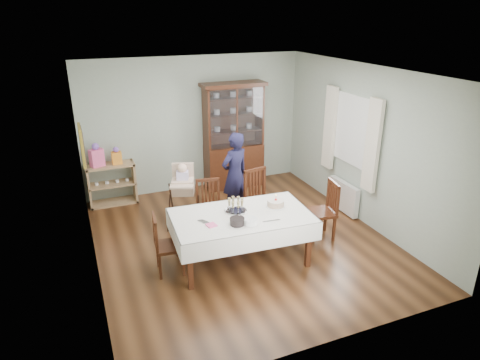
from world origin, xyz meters
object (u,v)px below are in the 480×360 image
chair_far_left (210,219)px  gift_bag_pink (97,156)px  high_chair (184,201)px  chair_end_left (169,255)px  woman (235,175)px  champagne_tray (236,208)px  chair_end_right (321,221)px  birthday_cake (276,204)px  china_cabinet (234,134)px  dining_table (241,238)px  sideboard (112,184)px  chair_far_right (261,211)px  gift_bag_orange (117,156)px

chair_far_left → gift_bag_pink: gift_bag_pink is taller
high_chair → chair_end_left: bearing=-94.4°
woman → champagne_tray: (-0.52, -1.35, 0.05)m
chair_end_right → birthday_cake: (-0.91, -0.12, 0.53)m
high_chair → china_cabinet: bearing=62.0°
dining_table → sideboard: (-1.52, 2.83, 0.02)m
chair_far_right → high_chair: (-1.18, 0.61, 0.13)m
birthday_cake → high_chair: bearing=126.4°
sideboard → champagne_tray: 3.10m
woman → gift_bag_orange: woman is taller
woman → birthday_cake: woman is taller
chair_far_left → chair_far_right: size_ratio=0.91×
dining_table → gift_bag_orange: 3.18m
gift_bag_orange → sideboard: bearing=171.8°
gift_bag_pink → gift_bag_orange: size_ratio=1.34×
dining_table → chair_end_left: (-1.06, 0.13, -0.12)m
chair_end_left → gift_bag_orange: bearing=13.2°
birthday_cake → sideboard: bearing=127.1°
sideboard → chair_far_right: 2.97m
woman → champagne_tray: 1.45m
chair_far_right → chair_end_left: bearing=-168.3°
chair_far_left → high_chair: (-0.30, 0.52, 0.16)m
birthday_cake → gift_bag_pink: size_ratio=0.65×
dining_table → chair_end_right: (1.49, 0.19, -0.10)m
champagne_tray → dining_table: bearing=-76.2°
china_cabinet → gift_bag_orange: bearing=180.0°
chair_far_left → woman: bearing=49.7°
birthday_cake → chair_far_right: bearing=80.2°
chair_end_right → woman: woman is taller
dining_table → birthday_cake: 0.72m
chair_far_right → sideboard: bearing=127.7°
dining_table → chair_end_left: 1.08m
woman → champagne_tray: bearing=49.2°
chair_far_left → gift_bag_orange: 2.31m
china_cabinet → chair_far_left: size_ratio=2.35×
dining_table → china_cabinet: 3.07m
high_chair → gift_bag_orange: 1.69m
sideboard → chair_end_left: chair_end_left is taller
high_chair → chair_far_right: bearing=-7.7°
champagne_tray → chair_end_left: bearing=-179.3°
dining_table → woman: (0.48, 1.49, 0.39)m
dining_table → gift_bag_pink: bearing=121.6°
high_chair → champagne_tray: 1.46m
sideboard → champagne_tray: champagne_tray is taller
chair_far_left → birthday_cake: birthday_cake is taller
birthday_cake → gift_bag_pink: 3.60m
chair_end_left → chair_end_right: size_ratio=0.93×
sideboard → high_chair: bearing=-52.2°
champagne_tray → chair_far_left: bearing=99.5°
high_chair → gift_bag_orange: (-0.91, 1.33, 0.51)m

